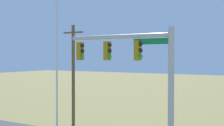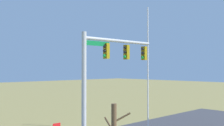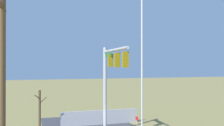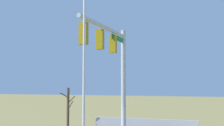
{
  "view_description": "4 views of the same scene",
  "coord_description": "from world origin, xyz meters",
  "px_view_note": "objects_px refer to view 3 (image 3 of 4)",
  "views": [
    {
      "loc": [
        6.97,
        -13.94,
        5.55
      ],
      "look_at": [
        -0.93,
        -0.77,
        5.22
      ],
      "focal_mm": 49.58,
      "sensor_mm": 36.0,
      "label": 1
    },
    {
      "loc": [
        11.41,
        11.4,
        4.74
      ],
      "look_at": [
        -0.58,
        -1.17,
        5.12
      ],
      "focal_mm": 42.28,
      "sensor_mm": 36.0,
      "label": 2
    },
    {
      "loc": [
        -17.92,
        4.86,
        5.55
      ],
      "look_at": [
        -0.69,
        -0.41,
        5.64
      ],
      "focal_mm": 42.06,
      "sensor_mm": 36.0,
      "label": 3
    },
    {
      "loc": [
        -14.23,
        -5.77,
        3.63
      ],
      "look_at": [
        -0.81,
        -1.0,
        4.71
      ],
      "focal_mm": 46.34,
      "sensor_mm": 36.0,
      "label": 4
    }
  ],
  "objects_px": {
    "utility_pole": "(2,105)",
    "bare_tree": "(40,110)",
    "open_sign": "(137,120)",
    "flagpole": "(142,79)",
    "signal_mast": "(110,74)"
  },
  "relations": [
    {
      "from": "flagpole",
      "to": "open_sign",
      "type": "height_order",
      "value": "flagpole"
    },
    {
      "from": "open_sign",
      "to": "signal_mast",
      "type": "bearing_deg",
      "value": 121.39
    },
    {
      "from": "signal_mast",
      "to": "utility_pole",
      "type": "distance_m",
      "value": 11.12
    },
    {
      "from": "utility_pole",
      "to": "bare_tree",
      "type": "relative_size",
      "value": 2.36
    },
    {
      "from": "utility_pole",
      "to": "bare_tree",
      "type": "bearing_deg",
      "value": -6.86
    },
    {
      "from": "signal_mast",
      "to": "flagpole",
      "type": "height_order",
      "value": "flagpole"
    },
    {
      "from": "signal_mast",
      "to": "open_sign",
      "type": "height_order",
      "value": "signal_mast"
    },
    {
      "from": "flagpole",
      "to": "open_sign",
      "type": "distance_m",
      "value": 7.84
    },
    {
      "from": "flagpole",
      "to": "utility_pole",
      "type": "bearing_deg",
      "value": 121.84
    },
    {
      "from": "flagpole",
      "to": "open_sign",
      "type": "bearing_deg",
      "value": -19.98
    },
    {
      "from": "utility_pole",
      "to": "open_sign",
      "type": "distance_m",
      "value": 14.57
    },
    {
      "from": "signal_mast",
      "to": "open_sign",
      "type": "relative_size",
      "value": 5.64
    },
    {
      "from": "signal_mast",
      "to": "open_sign",
      "type": "distance_m",
      "value": 5.12
    },
    {
      "from": "signal_mast",
      "to": "bare_tree",
      "type": "height_order",
      "value": "signal_mast"
    },
    {
      "from": "signal_mast",
      "to": "flagpole",
      "type": "bearing_deg",
      "value": -174.43
    }
  ]
}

